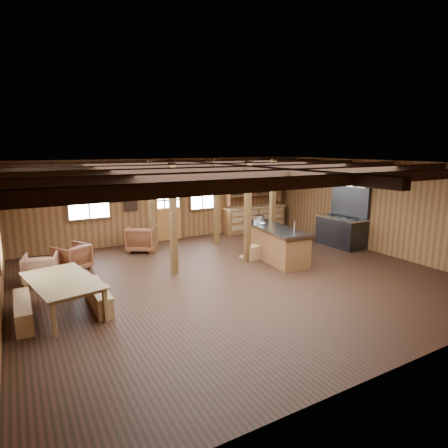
{
  "coord_description": "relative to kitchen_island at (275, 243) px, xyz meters",
  "views": [
    {
      "loc": [
        -4.58,
        -7.56,
        3.16
      ],
      "look_at": [
        0.35,
        1.17,
        1.11
      ],
      "focal_mm": 30.0,
      "sensor_mm": 36.0,
      "label": 1
    }
  ],
  "objects": [
    {
      "name": "bowl",
      "position": [
        -0.16,
        0.46,
        0.49
      ],
      "size": [
        0.3,
        0.3,
        0.06
      ],
      "primitive_type": "imported",
      "rotation": [
        0.0,
        0.0,
        0.32
      ],
      "color": "silver",
      "rests_on": "kitchen_island"
    },
    {
      "name": "ceiling_joists",
      "position": [
        -1.8,
        -0.61,
        2.2
      ],
      "size": [
        9.8,
        8.82,
        0.18
      ],
      "color": "black",
      "rests_on": "ceiling"
    },
    {
      "name": "back_counter",
      "position": [
        1.6,
        3.42,
        0.12
      ],
      "size": [
        2.55,
        0.6,
        2.45
      ],
      "color": "brown",
      "rests_on": "floor"
    },
    {
      "name": "step_stool",
      "position": [
        -0.58,
        0.27,
        -0.28
      ],
      "size": [
        0.47,
        0.35,
        0.4
      ],
      "primitive_type": "cube",
      "rotation": [
        0.0,
        0.0,
        0.06
      ],
      "color": "#9A6C46",
      "rests_on": "floor"
    },
    {
      "name": "armchair_b",
      "position": [
        -3.07,
        2.72,
        -0.09
      ],
      "size": [
        1.16,
        1.17,
        0.78
      ],
      "primitive_type": "imported",
      "rotation": [
        0.0,
        0.0,
        2.61
      ],
      "color": "brown",
      "rests_on": "floor"
    },
    {
      "name": "window_back_left",
      "position": [
        -4.4,
        3.68,
        1.12
      ],
      "size": [
        1.32,
        0.06,
        1.32
      ],
      "color": "white",
      "rests_on": "wall_back"
    },
    {
      "name": "armchair_c",
      "position": [
        -6.0,
        1.24,
        -0.14
      ],
      "size": [
        0.87,
        0.88,
        0.68
      ],
      "primitive_type": "imported",
      "rotation": [
        0.0,
        0.0,
        2.94
      ],
      "color": "#9C6547",
      "rests_on": "floor"
    },
    {
      "name": "bench_aisle",
      "position": [
        -5.1,
        -0.91,
        -0.27
      ],
      "size": [
        0.28,
        1.51,
        0.42
      ],
      "primitive_type": "cube",
      "color": "#9A6C46",
      "rests_on": "floor"
    },
    {
      "name": "pot_rack",
      "position": [
        1.09,
        -0.41,
        1.82
      ],
      "size": [
        0.38,
        3.0,
        0.44
      ],
      "color": "#29292B",
      "rests_on": "ceiling"
    },
    {
      "name": "bench_wall",
      "position": [
        -6.45,
        -0.91,
        -0.28
      ],
      "size": [
        0.28,
        1.47,
        0.41
      ],
      "primitive_type": "cube",
      "color": "#9A6C46",
      "rests_on": "floor"
    },
    {
      "name": "timber_posts",
      "position": [
        -1.28,
        1.3,
        0.92
      ],
      "size": [
        3.95,
        2.35,
        2.8
      ],
      "color": "#402812",
      "rests_on": "floor"
    },
    {
      "name": "back_door",
      "position": [
        -1.8,
        3.67,
        0.4
      ],
      "size": [
        1.02,
        0.08,
        2.15
      ],
      "color": "brown",
      "rests_on": "floor"
    },
    {
      "name": "dining_table",
      "position": [
        -5.7,
        -0.91,
        -0.13
      ],
      "size": [
        1.45,
        2.13,
        0.69
      ],
      "primitive_type": "imported",
      "rotation": [
        0.0,
        0.0,
        1.76
      ],
      "color": "brown",
      "rests_on": "floor"
    },
    {
      "name": "armchair_a",
      "position": [
        -5.23,
        1.78,
        -0.13
      ],
      "size": [
        1.04,
        1.04,
        0.7
      ],
      "primitive_type": "imported",
      "rotation": [
        0.0,
        0.0,
        3.68
      ],
      "color": "brown",
      "rests_on": "floor"
    },
    {
      "name": "window_back_right",
      "position": [
        -0.5,
        3.68,
        1.12
      ],
      "size": [
        1.02,
        0.06,
        1.32
      ],
      "color": "white",
      "rests_on": "wall_back"
    },
    {
      "name": "room",
      "position": [
        -1.8,
        -0.78,
        0.92
      ],
      "size": [
        10.04,
        9.04,
        2.84
      ],
      "color": "black",
      "rests_on": "ground"
    },
    {
      "name": "notice_boards",
      "position": [
        -3.3,
        3.67,
        1.16
      ],
      "size": [
        1.08,
        0.03,
        0.9
      ],
      "color": "beige",
      "rests_on": "wall_back"
    },
    {
      "name": "counter_pot",
      "position": [
        0.09,
        0.93,
        0.55
      ],
      "size": [
        0.3,
        0.3,
        0.18
      ],
      "primitive_type": "cylinder",
      "color": "#B7BABF",
      "rests_on": "kitchen_island"
    },
    {
      "name": "kitchen_island",
      "position": [
        0.0,
        0.0,
        0.0
      ],
      "size": [
        1.14,
        2.58,
        1.2
      ],
      "rotation": [
        0.0,
        0.0,
        -0.11
      ],
      "color": "brown",
      "rests_on": "floor"
    },
    {
      "name": "commercial_range",
      "position": [
        2.85,
        0.14,
        0.17
      ],
      "size": [
        0.83,
        1.62,
        2.0
      ],
      "color": "#29292B",
      "rests_on": "floor"
    },
    {
      "name": "pendant_lamps",
      "position": [
        -4.05,
        0.22,
        1.77
      ],
      "size": [
        1.86,
        2.36,
        0.66
      ],
      "color": "#29292B",
      "rests_on": "ceiling"
    }
  ]
}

